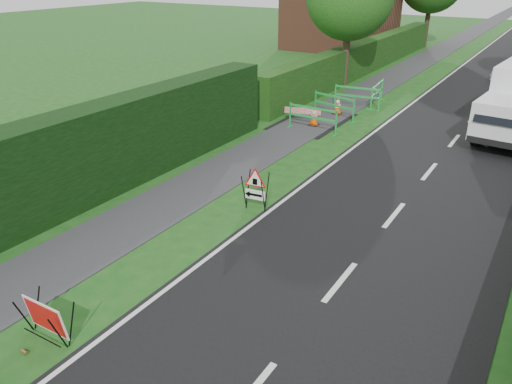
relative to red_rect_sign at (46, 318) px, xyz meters
The scene contains 15 objects.
ground 3.45m from the red_rect_sign, 71.01° to the left, with size 120.00×120.00×0.00m, color #174915.
footpath 38.29m from the red_rect_sign, 92.82° to the left, with size 2.00×90.00×0.02m, color #2D2D30.
hedge_west_near 5.08m from the red_rect_sign, 140.18° to the left, with size 1.10×18.00×2.50m, color black.
hedge_west_far 25.54m from the red_rect_sign, 98.75° to the left, with size 1.00×24.00×1.80m, color #14380F.
house_west 34.49m from the red_rect_sign, 104.97° to the left, with size 7.50×7.40×7.88m.
red_rect_sign is the anchor object (origin of this frame).
triangle_sign 6.12m from the red_rect_sign, 86.62° to the left, with size 0.77×0.77×1.01m.
traffic_cone_3 13.84m from the red_rect_sign, 96.68° to the left, with size 0.38×0.38×0.79m.
traffic_cone_4 15.86m from the red_rect_sign, 95.38° to the left, with size 0.38×0.38×0.79m.
ped_barrier_0 13.12m from the red_rect_sign, 95.87° to the left, with size 2.07×0.44×1.00m.
ped_barrier_1 15.23m from the red_rect_sign, 95.23° to the left, with size 2.08×0.83×1.00m.
ped_barrier_2 17.20m from the red_rect_sign, 93.84° to the left, with size 2.09×0.61×1.00m.
ped_barrier_3 18.27m from the red_rect_sign, 91.94° to the left, with size 0.56×2.09×1.00m.
redwhite_plank 14.23m from the red_rect_sign, 99.21° to the left, with size 1.50×0.04×0.25m, color red.
litter_can 0.64m from the red_rect_sign, 97.50° to the right, with size 0.07×0.07×0.12m, color #BF7F4C.
Camera 1 is at (5.53, -7.12, 5.95)m, focal length 35.00 mm.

